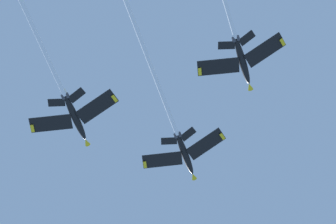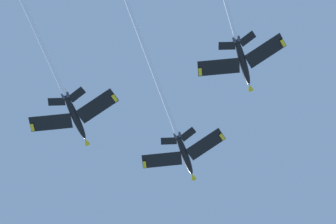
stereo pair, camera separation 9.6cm
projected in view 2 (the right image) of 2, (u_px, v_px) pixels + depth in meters
The scene contains 3 objects.
jet_lead at pixel (172, 121), 167.90m from camera, with size 26.38×40.89×24.94m.
jet_left_wing at pixel (60, 83), 158.08m from camera, with size 25.30×38.50×22.55m.
jet_right_wing at pixel (236, 36), 159.62m from camera, with size 23.77×35.04×21.57m.
Camera 2 is at (7.64, -33.89, 1.62)m, focal length 81.16 mm.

